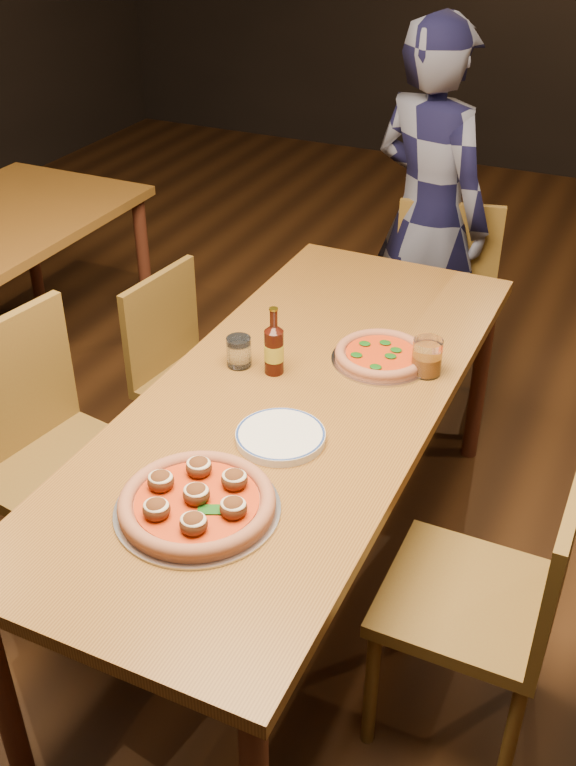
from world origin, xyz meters
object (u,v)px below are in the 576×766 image
at_px(pizza_margherita, 381,355).
at_px(plate_stack, 280,437).
at_px(pizza_meatball, 197,502).
at_px(chair_main_e, 468,597).
at_px(table_main, 295,416).
at_px(diner, 429,215).
at_px(chair_main_nw, 72,471).
at_px(beer_bottle, 274,350).
at_px(water_glass, 239,352).
at_px(chair_end, 440,317).
at_px(chair_main_sw, 205,382).
at_px(amber_glass, 427,357).

height_order(pizza_margherita, plate_stack, pizza_margherita).
bearing_deg(pizza_meatball, chair_main_e, 25.36).
relative_size(table_main, diner, 1.27).
relative_size(table_main, chair_main_nw, 2.04).
xyz_separation_m(table_main, beer_bottle, (-0.11, 0.09, 0.15)).
bearing_deg(pizza_margherita, beer_bottle, -143.52).
bearing_deg(plate_stack, beer_bottle, 118.58).
height_order(table_main, water_glass, water_glass).
height_order(chair_main_e, pizza_margherita, chair_main_e).
bearing_deg(chair_main_e, diner, -158.76).
height_order(water_glass, diner, diner).
bearing_deg(table_main, plate_stack, -75.76).
xyz_separation_m(table_main, chair_main_nw, (-0.60, -0.30, -0.19)).
height_order(pizza_meatball, diner, diner).
relative_size(chair_main_nw, beer_bottle, 4.71).
relative_size(chair_end, pizza_meatball, 2.29).
relative_size(water_glass, diner, 0.06).
relative_size(chair_main_sw, beer_bottle, 4.04).
bearing_deg(chair_main_e, plate_stack, -94.81).
distance_m(table_main, amber_glass, 0.42).
distance_m(table_main, pizza_meatball, 0.56).
bearing_deg(beer_bottle, chair_main_sw, 144.62).
xyz_separation_m(chair_main_nw, plate_stack, (0.65, 0.09, 0.27)).
relative_size(chair_main_nw, water_glass, 10.59).
bearing_deg(pizza_meatball, plate_stack, 80.20).
height_order(plate_stack, diner, diner).
relative_size(chair_main_sw, amber_glass, 7.60).
height_order(table_main, chair_main_e, chair_main_e).
distance_m(chair_end, pizza_margherita, 0.95).
bearing_deg(diner, plate_stack, 118.12).
height_order(chair_main_nw, chair_main_e, chair_main_nw).
bearing_deg(beer_bottle, pizza_meatball, -80.59).
relative_size(chair_main_sw, plate_stack, 3.54).
distance_m(pizza_meatball, diner, 1.94).
bearing_deg(pizza_margherita, chair_end, 93.26).
relative_size(pizza_margherita, diner, 0.19).
distance_m(chair_end, diner, 0.42).
distance_m(chair_main_sw, pizza_margherita, 0.79).
height_order(chair_main_sw, pizza_meatball, chair_main_sw).
bearing_deg(plate_stack, pizza_margherita, 78.28).
distance_m(chair_end, pizza_meatball, 1.76).
height_order(chair_main_nw, amber_glass, chair_main_nw).
bearing_deg(chair_end, chair_main_e, -83.49).
xyz_separation_m(chair_main_nw, pizza_margherita, (0.75, 0.58, 0.28)).
distance_m(plate_stack, beer_bottle, 0.35).
height_order(beer_bottle, water_glass, beer_bottle).
height_order(chair_main_nw, diner, diner).
bearing_deg(table_main, beer_bottle, 141.55).
height_order(pizza_margherita, beer_bottle, beer_bottle).
relative_size(chair_main_e, pizza_margherita, 3.01).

